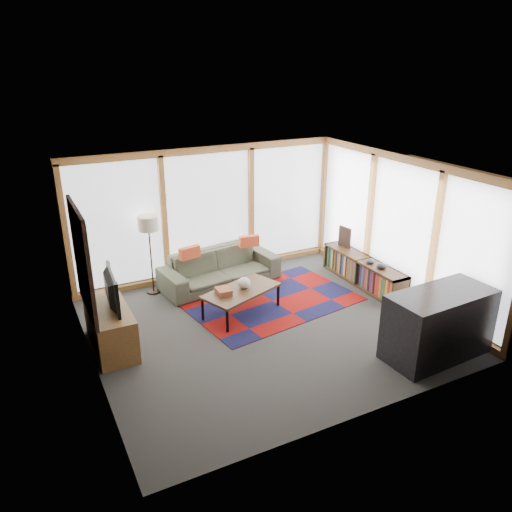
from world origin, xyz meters
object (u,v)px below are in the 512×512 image
coffee_table (241,301)px  bookshelf (363,272)px  tv_console (110,327)px  sofa (220,268)px  television (106,290)px  floor_lamp (151,255)px  bar_counter (438,324)px

coffee_table → bookshelf: (2.62, 0.00, 0.04)m
tv_console → sofa: bearing=29.6°
bookshelf → television: 4.89m
floor_lamp → bookshelf: bearing=-21.9°
sofa → tv_console: bearing=-157.7°
floor_lamp → television: (-1.09, -1.57, 0.19)m
floor_lamp → bar_counter: 5.08m
coffee_table → tv_console: tv_console is taller
tv_console → bar_counter: size_ratio=0.84×
coffee_table → tv_console: (-2.23, -0.08, 0.11)m
floor_lamp → sofa: bearing=-10.8°
sofa → bookshelf: sofa is taller
sofa → floor_lamp: size_ratio=1.53×
television → tv_console: bearing=156.6°
floor_lamp → tv_console: size_ratio=1.12×
sofa → tv_console: 2.73m
television → bar_counter: (4.24, -2.42, -0.44)m
coffee_table → bar_counter: (2.02, -2.48, 0.28)m
tv_console → bar_counter: (4.25, -2.39, 0.17)m
television → sofa: bearing=-56.4°
floor_lamp → coffee_table: 1.96m
floor_lamp → television: size_ratio=1.57×
floor_lamp → tv_console: 1.98m
floor_lamp → coffee_table: floor_lamp is taller
coffee_table → bar_counter: 3.21m
tv_console → television: television is taller
floor_lamp → television: floor_lamp is taller
sofa → television: bearing=-158.0°
sofa → floor_lamp: bearing=161.8°
bookshelf → tv_console: 4.85m
bookshelf → tv_console: tv_console is taller
coffee_table → bookshelf: bookshelf is taller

